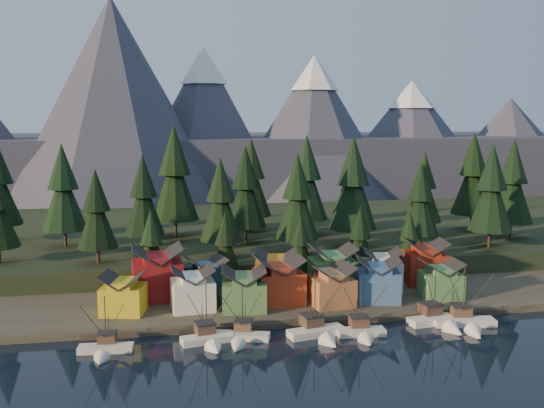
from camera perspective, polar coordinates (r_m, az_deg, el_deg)
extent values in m
plane|color=black|center=(101.46, 5.10, -14.14)|extent=(500.00, 500.00, 0.00)
cube|color=#383428|center=(138.15, 0.65, -7.77)|extent=(400.00, 50.00, 1.50)
cube|color=black|center=(185.69, -2.30, -3.00)|extent=(420.00, 100.00, 6.00)
cube|color=#41392E|center=(116.27, 2.90, -10.95)|extent=(80.00, 4.00, 1.00)
cube|color=#4D5063|center=(332.35, -5.97, 3.86)|extent=(560.00, 160.00, 30.00)
cone|color=#4D5063|center=(271.37, -14.68, 9.09)|extent=(100.00, 100.00, 90.00)
cone|color=#4D5063|center=(289.31, -6.37, 7.42)|extent=(80.00, 80.00, 72.00)
cone|color=white|center=(290.42, -6.45, 12.83)|extent=(22.40, 22.40, 17.28)
cone|color=#4D5063|center=(285.44, 3.95, 7.05)|extent=(84.00, 84.00, 68.00)
cone|color=white|center=(286.25, 4.00, 12.23)|extent=(23.52, 23.52, 16.32)
cone|color=#4D5063|center=(318.47, 12.91, 6.05)|extent=(92.00, 92.00, 58.00)
cone|color=white|center=(318.62, 13.03, 10.01)|extent=(25.76, 25.76, 13.92)
cone|color=#4D5063|center=(353.43, 21.38, 5.22)|extent=(88.00, 88.00, 50.00)
cube|color=beige|center=(106.80, -15.38, -13.07)|extent=(9.13, 3.46, 1.47)
cone|color=beige|center=(102.30, -15.85, -14.04)|extent=(2.99, 3.26, 2.75)
cube|color=black|center=(106.99, -15.37, -13.34)|extent=(9.35, 3.53, 0.32)
cube|color=#503A2A|center=(107.82, -15.26, -12.06)|extent=(3.14, 2.98, 1.65)
cube|color=#2A2727|center=(107.52, -15.28, -11.60)|extent=(3.34, 3.17, 0.18)
cylinder|color=black|center=(105.71, -15.43, -10.53)|extent=(0.16, 0.16, 8.24)
cylinder|color=black|center=(109.12, -15.12, -11.09)|extent=(0.13, 0.13, 4.03)
cube|color=white|center=(107.68, -6.09, -12.63)|extent=(9.49, 4.67, 1.62)
cone|color=white|center=(103.19, -5.35, -13.55)|extent=(3.56, 3.61, 3.04)
cube|color=black|center=(107.90, -6.08, -12.93)|extent=(9.72, 4.76, 0.35)
cube|color=brown|center=(108.66, -6.33, -11.56)|extent=(3.75, 3.59, 1.83)
cube|color=#2A2727|center=(108.33, -6.34, -11.05)|extent=(3.99, 3.83, 0.20)
cylinder|color=black|center=(106.45, -6.21, -9.84)|extent=(0.18, 0.18, 9.13)
cylinder|color=black|center=(109.93, -6.60, -10.55)|extent=(0.14, 0.14, 4.46)
cube|color=beige|center=(108.69, -2.84, -12.41)|extent=(10.06, 5.53, 1.51)
cone|color=beige|center=(103.81, -3.33, -13.41)|extent=(3.68, 3.98, 2.84)
cube|color=black|center=(108.89, -2.84, -12.69)|extent=(10.30, 5.65, 0.33)
cube|color=brown|center=(109.84, -2.69, -11.37)|extent=(3.73, 3.60, 1.70)
cube|color=#2A2727|center=(109.53, -2.69, -10.90)|extent=(3.96, 3.84, 0.19)
cylinder|color=black|center=(107.63, -2.80, -9.82)|extent=(0.17, 0.17, 8.52)
cylinder|color=black|center=(111.28, -2.52, -10.39)|extent=(0.13, 0.13, 4.16)
cube|color=silver|center=(110.51, 4.18, -12.04)|extent=(10.78, 5.45, 1.77)
cone|color=silver|center=(105.82, 5.59, -12.98)|extent=(4.00, 4.15, 3.32)
cube|color=black|center=(110.74, 4.17, -12.36)|extent=(11.04, 5.55, 0.39)
cube|color=#503D2A|center=(111.53, 3.74, -10.91)|extent=(4.17, 4.00, 1.99)
cube|color=#2A2727|center=(111.18, 3.75, -10.37)|extent=(4.44, 4.27, 0.22)
cylinder|color=black|center=(109.21, 4.06, -9.07)|extent=(0.20, 0.20, 9.97)
cylinder|color=black|center=(112.87, 3.26, -9.85)|extent=(0.16, 0.16, 4.87)
cube|color=beige|center=(111.54, 8.38, -11.93)|extent=(8.73, 3.62, 1.63)
cone|color=beige|center=(107.29, 9.03, -12.76)|extent=(3.24, 3.12, 3.05)
cube|color=black|center=(111.75, 8.37, -12.22)|extent=(8.95, 3.68, 0.36)
cube|color=brown|center=(112.44, 8.18, -10.91)|extent=(3.45, 3.26, 1.83)
cube|color=#2A2727|center=(112.12, 8.19, -10.42)|extent=(3.67, 3.48, 0.20)
cylinder|color=black|center=(110.33, 8.36, -9.23)|extent=(0.18, 0.18, 9.16)
cylinder|color=black|center=(113.63, 7.97, -9.95)|extent=(0.14, 0.14, 4.48)
cube|color=white|center=(120.47, 15.19, -10.60)|extent=(11.39, 4.94, 1.77)
cone|color=white|center=(115.81, 16.89, -11.42)|extent=(3.85, 4.22, 3.32)
cube|color=black|center=(120.68, 15.17, -10.90)|extent=(11.66, 5.03, 0.39)
cube|color=#51352B|center=(121.54, 14.68, -9.56)|extent=(4.00, 3.82, 1.99)
cube|color=#2A2727|center=(121.21, 14.70, -9.06)|extent=(4.26, 4.07, 0.22)
cylinder|color=black|center=(119.32, 15.10, -7.85)|extent=(0.20, 0.20, 9.97)
cylinder|color=black|center=(122.91, 14.11, -8.59)|extent=(0.16, 0.16, 4.88)
cube|color=silver|center=(120.79, 17.63, -10.64)|extent=(11.75, 4.92, 1.77)
cone|color=silver|center=(115.26, 18.69, -11.59)|extent=(3.84, 4.32, 3.31)
cube|color=black|center=(121.00, 17.61, -10.94)|extent=(12.03, 5.01, 0.39)
cube|color=brown|center=(122.14, 17.33, -9.58)|extent=(3.98, 3.79, 1.99)
cube|color=#2A2727|center=(121.82, 17.35, -9.09)|extent=(4.23, 4.04, 0.22)
cylinder|color=black|center=(119.74, 17.63, -7.91)|extent=(0.20, 0.20, 9.94)
cylinder|color=black|center=(123.83, 16.99, -8.58)|extent=(0.15, 0.15, 4.86)
cube|color=gold|center=(120.02, -13.81, -8.72)|extent=(9.05, 8.29, 5.36)
cube|color=gold|center=(119.15, -13.86, -7.24)|extent=(5.58, 7.43, 1.10)
cube|color=white|center=(119.79, -7.47, -8.48)|extent=(8.60, 7.78, 5.81)
cube|color=white|center=(118.87, -7.50, -6.88)|extent=(4.98, 7.35, 1.13)
cube|color=#4C7740|center=(119.06, -2.65, -8.56)|extent=(9.27, 8.78, 5.63)
cube|color=#4C7740|center=(118.15, -2.66, -6.98)|extent=(5.48, 8.20, 1.19)
cube|color=#9E3318|center=(122.98, 0.64, -7.80)|extent=(9.79, 8.78, 6.53)
cube|color=#9E3318|center=(121.98, 0.65, -6.04)|extent=(5.63, 8.33, 1.30)
cube|color=#AE6D3E|center=(122.22, 5.58, -8.15)|extent=(8.71, 8.71, 5.65)
cube|color=#AE6D3E|center=(121.34, 5.60, -6.62)|extent=(5.15, 8.17, 1.11)
cube|color=#385A84|center=(126.08, 9.91, -7.59)|extent=(9.85, 8.82, 6.28)
cube|color=#385A84|center=(125.15, 9.95, -5.94)|extent=(6.07, 7.87, 1.20)
cube|color=#4E8548|center=(131.16, 15.59, -7.37)|extent=(8.14, 7.24, 5.32)
cube|color=#4E8548|center=(130.37, 15.65, -6.01)|extent=(4.66, 6.89, 1.09)
cube|color=maroon|center=(127.91, -10.72, -7.03)|extent=(10.65, 9.62, 7.80)
cube|color=maroon|center=(126.82, -10.77, -5.02)|extent=(6.14, 9.11, 1.41)
cube|color=#315A74|center=(126.93, -6.13, -7.45)|extent=(8.93, 8.59, 6.08)
cube|color=#315A74|center=(126.04, -6.15, -5.89)|extent=(5.63, 7.66, 1.05)
cube|color=orange|center=(129.47, 0.37, -6.98)|extent=(10.10, 9.06, 6.61)
cube|color=orange|center=(128.52, 0.37, -5.30)|extent=(6.18, 8.14, 1.24)
cube|color=#48864C|center=(132.56, 5.71, -6.64)|extent=(9.77, 8.15, 6.71)
cube|color=#48864C|center=(131.61, 5.74, -4.95)|extent=(5.49, 7.85, 1.34)
cube|color=beige|center=(134.59, 10.30, -6.60)|extent=(9.47, 8.78, 6.31)
cube|color=beige|center=(133.72, 10.34, -5.05)|extent=(5.87, 7.86, 1.14)
cube|color=maroon|center=(141.28, 14.23, -5.86)|extent=(9.91, 9.46, 7.08)
cube|color=maroon|center=(140.38, 14.29, -4.22)|extent=(6.01, 8.67, 1.22)
cylinder|color=#332319|center=(163.18, -18.86, -3.03)|extent=(0.70, 0.70, 4.64)
cone|color=black|center=(161.66, -19.02, 0.47)|extent=(11.34, 11.34, 15.99)
cone|color=black|center=(160.86, -19.15, 3.39)|extent=(7.73, 7.73, 11.60)
cylinder|color=#332319|center=(142.55, -16.03, -4.63)|extent=(0.70, 0.70, 3.76)
cone|color=black|center=(141.05, -16.16, -1.40)|extent=(9.19, 9.19, 12.95)
cone|color=black|center=(140.17, -16.26, 1.30)|extent=(6.27, 6.27, 9.40)
cylinder|color=#332319|center=(153.58, -11.88, -3.52)|extent=(0.70, 0.70, 4.20)
cone|color=black|center=(152.07, -11.98, -0.16)|extent=(10.26, 10.26, 14.46)
cone|color=black|center=(151.23, -12.06, 2.64)|extent=(7.00, 7.00, 10.49)
cylinder|color=#332319|center=(168.18, -9.04, -2.25)|extent=(0.70, 0.70, 5.46)
cone|color=black|center=(166.53, -9.12, 1.76)|extent=(13.35, 13.35, 18.81)
cone|color=black|center=(165.79, -9.20, 5.10)|extent=(9.10, 9.10, 13.65)
cylinder|color=#332319|center=(144.35, -4.80, -4.12)|extent=(0.70, 0.70, 4.15)
cone|color=black|center=(142.76, -4.85, -0.58)|extent=(10.15, 10.15, 14.30)
cone|color=black|center=(141.87, -4.88, 2.37)|extent=(6.92, 6.92, 10.38)
cylinder|color=#332319|center=(159.84, -2.47, -2.86)|extent=(0.70, 0.70, 4.51)
cone|color=black|center=(158.31, -2.49, 0.62)|extent=(11.04, 11.04, 15.55)
cone|color=black|center=(157.50, -2.51, 3.52)|extent=(7.52, 7.52, 11.29)
cylinder|color=#332319|center=(145.20, 2.38, -4.00)|extent=(0.70, 0.70, 4.29)
cone|color=black|center=(143.58, 2.40, -0.36)|extent=(10.49, 10.49, 14.78)
cone|color=black|center=(142.69, 2.42, 2.67)|extent=(7.15, 7.15, 10.73)
cylinder|color=#332319|center=(169.88, 3.23, -2.15)|extent=(0.70, 0.70, 4.95)
cone|color=black|center=(168.35, 3.26, 1.45)|extent=(12.09, 12.09, 17.04)
cone|color=black|center=(167.60, 3.28, 4.44)|extent=(8.25, 8.25, 12.37)
cylinder|color=#332319|center=(155.94, 7.56, -3.11)|extent=(0.70, 0.70, 4.95)
cone|color=black|center=(154.27, 7.63, 0.81)|extent=(12.10, 12.10, 17.06)
cone|color=black|center=(153.45, 7.69, 4.07)|extent=(8.25, 8.25, 12.38)
cylinder|color=#332319|center=(181.79, 7.54, -1.57)|extent=(0.70, 0.70, 4.78)
cone|color=black|center=(180.40, 7.60, 1.68)|extent=(11.69, 11.69, 16.48)
cone|color=black|center=(179.69, 7.65, 4.38)|extent=(7.97, 7.97, 11.96)
cylinder|color=#332319|center=(157.14, 13.69, -3.39)|extent=(0.70, 0.70, 3.83)
cone|color=black|center=(155.77, 13.79, -0.39)|extent=(9.37, 9.37, 13.20)
cone|color=black|center=(154.96, 13.87, 2.10)|extent=(6.39, 6.39, 9.58)
cylinder|color=#332319|center=(174.69, 13.96, -2.22)|extent=(0.70, 0.70, 4.19)
cone|color=black|center=(173.37, 14.06, 0.73)|extent=(10.23, 10.23, 14.42)
cone|color=black|center=(172.64, 14.14, 3.18)|extent=(6.98, 6.98, 10.46)
cylinder|color=#332319|center=(163.47, 19.76, -3.06)|extent=(0.70, 0.70, 4.61)
cone|color=black|center=(161.95, 19.93, 0.41)|extent=(11.28, 11.28, 15.89)
cone|color=black|center=(161.16, 20.06, 3.31)|extent=(7.69, 7.69, 11.53)
cylinder|color=#332319|center=(187.89, 18.22, -1.55)|extent=(0.70, 0.70, 5.06)
cone|color=black|center=(186.49, 18.37, 1.77)|extent=(12.36, 12.36, 17.42)
cone|color=black|center=(185.81, 18.49, 4.53)|extent=(8.43, 8.43, 12.64)
cylinder|color=#332319|center=(176.94, -1.95, -1.76)|extent=(0.70, 0.70, 4.80)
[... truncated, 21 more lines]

